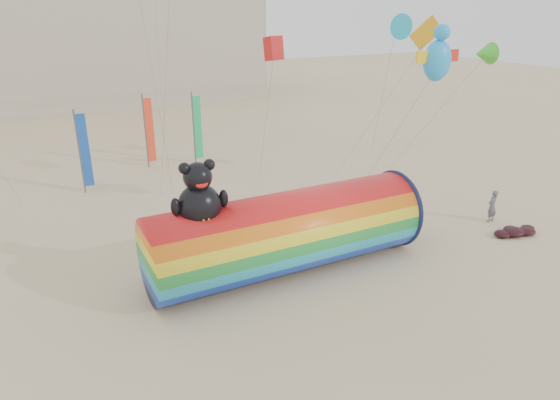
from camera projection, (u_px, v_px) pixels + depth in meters
name	position (u px, v px, depth m)	size (l,w,h in m)	color
ground	(286.00, 262.00, 22.65)	(160.00, 160.00, 0.00)	#CCB58C
windsock_assembly	(287.00, 230.00, 21.39)	(12.14, 3.70, 5.60)	red
kite_handler	(492.00, 206.00, 26.54)	(0.65, 0.42, 1.77)	#585A60
fabric_bundle	(516.00, 231.00, 25.27)	(2.62, 1.35, 0.41)	#36090F
festival_banners	(146.00, 136.00, 33.65)	(8.70, 3.52, 5.20)	#59595E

